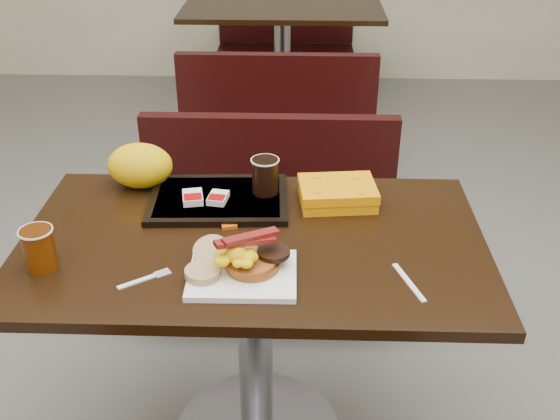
{
  "coord_description": "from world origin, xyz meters",
  "views": [
    {
      "loc": [
        0.12,
        -1.42,
        1.66
      ],
      "look_at": [
        0.07,
        0.03,
        0.82
      ],
      "focal_mm": 41.95,
      "sensor_mm": 36.0,
      "label": 1
    }
  ],
  "objects_px": {
    "platter": "(242,275)",
    "clamshell": "(337,193)",
    "bench_far_n": "(285,38)",
    "table_near": "(255,348)",
    "bench_near_n": "(268,225)",
    "tray": "(219,199)",
    "pancake_stack": "(253,263)",
    "paper_bag": "(140,166)",
    "coffee_cup_near": "(39,249)",
    "bench_far_s": "(278,109)",
    "knife": "(409,282)",
    "hashbrown_sleeve_left": "(193,197)",
    "coffee_cup_far": "(265,176)",
    "hashbrown_sleeve_right": "(218,198)",
    "fork": "(137,282)",
    "table_far": "(282,66)"
  },
  "relations": [
    {
      "from": "clamshell",
      "to": "hashbrown_sleeve_left",
      "type": "bearing_deg",
      "value": 178.91
    },
    {
      "from": "bench_far_n",
      "to": "coffee_cup_near",
      "type": "xyz_separation_m",
      "value": [
        -0.5,
        -3.45,
        0.44
      ]
    },
    {
      "from": "tray",
      "to": "hashbrown_sleeve_right",
      "type": "distance_m",
      "value": 0.03
    },
    {
      "from": "table_near",
      "to": "platter",
      "type": "relative_size",
      "value": 4.74
    },
    {
      "from": "table_near",
      "to": "coffee_cup_far",
      "type": "distance_m",
      "value": 0.5
    },
    {
      "from": "pancake_stack",
      "to": "hashbrown_sleeve_right",
      "type": "bearing_deg",
      "value": 110.58
    },
    {
      "from": "table_near",
      "to": "hashbrown_sleeve_left",
      "type": "relative_size",
      "value": 16.15
    },
    {
      "from": "coffee_cup_far",
      "to": "clamshell",
      "type": "xyz_separation_m",
      "value": [
        0.2,
        -0.02,
        -0.04
      ]
    },
    {
      "from": "table_far",
      "to": "tray",
      "type": "distance_m",
      "value": 2.45
    },
    {
      "from": "table_near",
      "to": "hashbrown_sleeve_right",
      "type": "xyz_separation_m",
      "value": [
        -0.11,
        0.16,
        0.4
      ]
    },
    {
      "from": "bench_far_s",
      "to": "table_far",
      "type": "bearing_deg",
      "value": 90.0
    },
    {
      "from": "bench_near_n",
      "to": "knife",
      "type": "height_order",
      "value": "knife"
    },
    {
      "from": "bench_far_n",
      "to": "platter",
      "type": "height_order",
      "value": "platter"
    },
    {
      "from": "table_near",
      "to": "platter",
      "type": "height_order",
      "value": "platter"
    },
    {
      "from": "bench_far_s",
      "to": "knife",
      "type": "distance_m",
      "value": 2.15
    },
    {
      "from": "pancake_stack",
      "to": "coffee_cup_far",
      "type": "xyz_separation_m",
      "value": [
        0.01,
        0.37,
        0.04
      ]
    },
    {
      "from": "pancake_stack",
      "to": "coffee_cup_near",
      "type": "height_order",
      "value": "coffee_cup_near"
    },
    {
      "from": "platter",
      "to": "tray",
      "type": "xyz_separation_m",
      "value": [
        -0.1,
        0.36,
        0.0
      ]
    },
    {
      "from": "bench_near_n",
      "to": "tray",
      "type": "xyz_separation_m",
      "value": [
        -0.11,
        -0.51,
        0.4
      ]
    },
    {
      "from": "platter",
      "to": "pancake_stack",
      "type": "relative_size",
      "value": 2.01
    },
    {
      "from": "bench_far_n",
      "to": "clamshell",
      "type": "height_order",
      "value": "clamshell"
    },
    {
      "from": "bench_far_s",
      "to": "coffee_cup_near",
      "type": "height_order",
      "value": "coffee_cup_near"
    },
    {
      "from": "hashbrown_sleeve_left",
      "to": "clamshell",
      "type": "height_order",
      "value": "clamshell"
    },
    {
      "from": "pancake_stack",
      "to": "paper_bag",
      "type": "xyz_separation_m",
      "value": [
        -0.36,
        0.43,
        0.04
      ]
    },
    {
      "from": "hashbrown_sleeve_left",
      "to": "coffee_cup_far",
      "type": "height_order",
      "value": "coffee_cup_far"
    },
    {
      "from": "bench_near_n",
      "to": "coffee_cup_near",
      "type": "bearing_deg",
      "value": -120.44
    },
    {
      "from": "table_near",
      "to": "bench_far_n",
      "type": "distance_m",
      "value": 3.3
    },
    {
      "from": "platter",
      "to": "clamshell",
      "type": "xyz_separation_m",
      "value": [
        0.24,
        0.37,
        0.02
      ]
    },
    {
      "from": "table_near",
      "to": "bench_near_n",
      "type": "xyz_separation_m",
      "value": [
        0.0,
        0.7,
        -0.02
      ]
    },
    {
      "from": "bench_far_n",
      "to": "fork",
      "type": "relative_size",
      "value": 7.69
    },
    {
      "from": "table_near",
      "to": "coffee_cup_far",
      "type": "height_order",
      "value": "coffee_cup_far"
    },
    {
      "from": "table_far",
      "to": "hashbrown_sleeve_right",
      "type": "height_order",
      "value": "hashbrown_sleeve_right"
    },
    {
      "from": "bench_far_s",
      "to": "knife",
      "type": "bearing_deg",
      "value": -79.72
    },
    {
      "from": "knife",
      "to": "tray",
      "type": "height_order",
      "value": "tray"
    },
    {
      "from": "coffee_cup_near",
      "to": "knife",
      "type": "distance_m",
      "value": 0.88
    },
    {
      "from": "knife",
      "to": "coffee_cup_far",
      "type": "relative_size",
      "value": 1.49
    },
    {
      "from": "bench_far_s",
      "to": "coffee_cup_near",
      "type": "distance_m",
      "value": 2.15
    },
    {
      "from": "table_far",
      "to": "pancake_stack",
      "type": "distance_m",
      "value": 2.78
    },
    {
      "from": "tray",
      "to": "coffee_cup_far",
      "type": "relative_size",
      "value": 3.78
    },
    {
      "from": "hashbrown_sleeve_left",
      "to": "paper_bag",
      "type": "relative_size",
      "value": 0.39
    },
    {
      "from": "knife",
      "to": "clamshell",
      "type": "bearing_deg",
      "value": -176.85
    },
    {
      "from": "clamshell",
      "to": "coffee_cup_near",
      "type": "bearing_deg",
      "value": -160.71
    },
    {
      "from": "fork",
      "to": "hashbrown_sleeve_left",
      "type": "bearing_deg",
      "value": 43.26
    },
    {
      "from": "table_near",
      "to": "knife",
      "type": "height_order",
      "value": "knife"
    },
    {
      "from": "tray",
      "to": "pancake_stack",
      "type": "bearing_deg",
      "value": -72.84
    },
    {
      "from": "platter",
      "to": "coffee_cup_far",
      "type": "distance_m",
      "value": 0.4
    },
    {
      "from": "bench_near_n",
      "to": "platter",
      "type": "relative_size",
      "value": 3.95
    },
    {
      "from": "pancake_stack",
      "to": "knife",
      "type": "height_order",
      "value": "pancake_stack"
    },
    {
      "from": "table_far",
      "to": "pancake_stack",
      "type": "xyz_separation_m",
      "value": [
        0.01,
        -2.75,
        0.4
      ]
    },
    {
      "from": "platter",
      "to": "clamshell",
      "type": "height_order",
      "value": "clamshell"
    }
  ]
}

